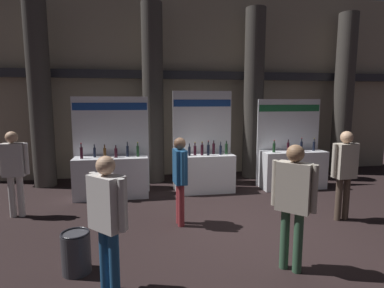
% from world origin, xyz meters
% --- Properties ---
extents(ground_plane, '(27.11, 27.11, 0.00)m').
position_xyz_m(ground_plane, '(0.00, 0.00, 0.00)').
color(ground_plane, black).
extents(hall_colonnade, '(13.56, 1.23, 5.65)m').
position_xyz_m(hall_colonnade, '(-0.00, 4.27, 2.75)').
color(hall_colonnade, tan).
rests_on(hall_colonnade, ground_plane).
extents(exhibitor_booth_0, '(1.84, 0.73, 2.45)m').
position_xyz_m(exhibitor_booth_0, '(-2.61, 2.33, 0.61)').
color(exhibitor_booth_0, white).
rests_on(exhibitor_booth_0, ground_plane).
extents(exhibitor_booth_1, '(1.56, 0.66, 2.59)m').
position_xyz_m(exhibitor_booth_1, '(-0.28, 2.40, 0.62)').
color(exhibitor_booth_1, white).
rests_on(exhibitor_booth_1, ground_plane).
extents(exhibitor_booth_2, '(1.80, 0.66, 2.38)m').
position_xyz_m(exhibitor_booth_2, '(2.14, 2.34, 0.61)').
color(exhibitor_booth_2, white).
rests_on(exhibitor_booth_2, ground_plane).
extents(trash_bin, '(0.39, 0.39, 0.58)m').
position_xyz_m(trash_bin, '(-2.82, -1.06, 0.29)').
color(trash_bin, '#38383D').
rests_on(trash_bin, ground_plane).
extents(visitor_0, '(0.24, 0.54, 1.68)m').
position_xyz_m(visitor_0, '(-1.19, 0.33, 0.99)').
color(visitor_0, maroon).
rests_on(visitor_0, ground_plane).
extents(visitor_3, '(0.46, 0.46, 1.77)m').
position_xyz_m(visitor_3, '(0.11, -1.51, 1.07)').
color(visitor_3, '#33563D').
rests_on(visitor_3, ground_plane).
extents(visitor_4, '(0.57, 0.23, 1.75)m').
position_xyz_m(visitor_4, '(-4.41, 1.31, 1.05)').
color(visitor_4, silver).
rests_on(visitor_4, ground_plane).
extents(visitor_5, '(0.48, 0.49, 1.72)m').
position_xyz_m(visitor_5, '(-2.33, -1.61, 1.04)').
color(visitor_5, navy).
rests_on(visitor_5, ground_plane).
extents(visitor_6, '(0.57, 0.28, 1.77)m').
position_xyz_m(visitor_6, '(1.99, 0.02, 1.07)').
color(visitor_6, '#47382D').
rests_on(visitor_6, ground_plane).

